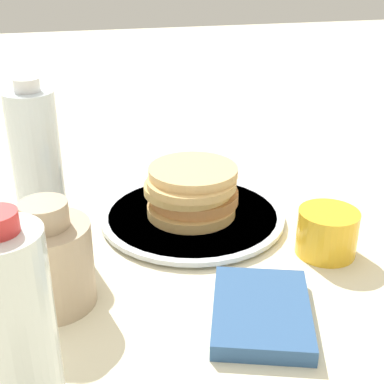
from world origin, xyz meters
TOP-DOWN VIEW (x-y plane):
  - ground_plane at (0.00, 0.00)m, footprint 4.00×4.00m
  - plate at (0.00, -0.03)m, footprint 0.28×0.28m
  - pancake_stack at (0.01, -0.03)m, footprint 0.15×0.15m
  - juice_glass at (-0.14, -0.18)m, footprint 0.08×0.08m
  - cream_jug at (-0.16, 0.19)m, footprint 0.10×0.10m
  - water_bottle_near at (-0.32, 0.21)m, footprint 0.07×0.07m
  - water_bottle_far at (0.01, 0.20)m, footprint 0.07×0.07m
  - napkin at (-0.25, -0.04)m, footprint 0.18×0.15m

SIDE VIEW (x-z plane):
  - ground_plane at x=0.00m, z-range 0.00..0.00m
  - plate at x=0.00m, z-range 0.00..0.01m
  - napkin at x=-0.25m, z-range 0.00..0.02m
  - juice_glass at x=-0.14m, z-range 0.00..0.06m
  - pancake_stack at x=0.01m, z-range 0.01..0.08m
  - cream_jug at x=-0.16m, z-range -0.01..0.12m
  - water_bottle_near at x=-0.32m, z-range -0.01..0.20m
  - water_bottle_far at x=0.01m, z-range -0.01..0.23m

